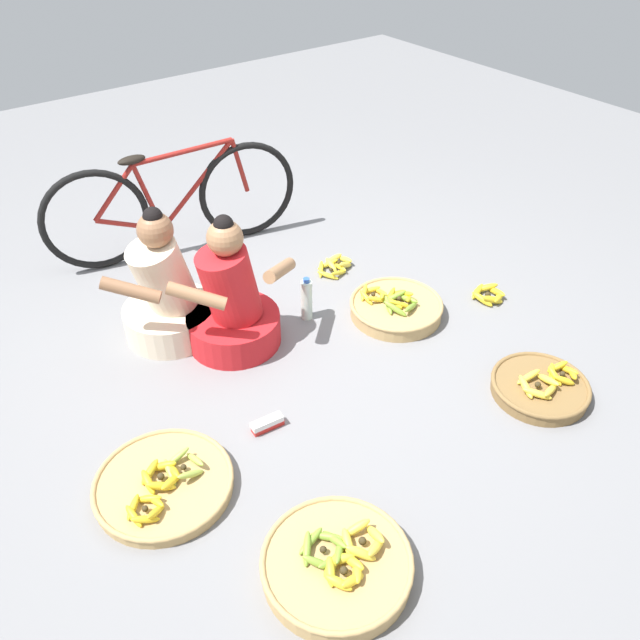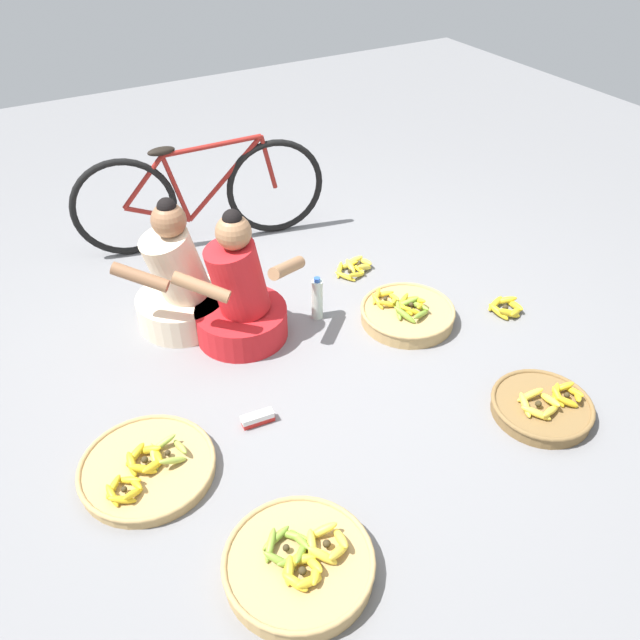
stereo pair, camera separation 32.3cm
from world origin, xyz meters
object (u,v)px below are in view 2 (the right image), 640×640
object	(u,v)px
banana_basket_back_center	(299,564)
vendor_woman_behind	(179,285)
banana_basket_front_right	(147,467)
loose_bananas_front_center	(506,307)
bicycle_leaning	(201,195)
water_bottle	(317,299)
vendor_woman_front	(240,299)
loose_bananas_front_left	(355,267)
banana_basket_near_bicycle	(542,406)
packet_carton_stack	(258,418)
banana_basket_back_right	(407,313)

from	to	relation	value
banana_basket_back_center	vendor_woman_behind	bearing A→B (deg)	84.37
banana_basket_front_right	loose_bananas_front_center	world-z (taller)	banana_basket_front_right
bicycle_leaning	banana_basket_front_right	size ratio (longest dim) A/B	2.72
vendor_woman_behind	water_bottle	size ratio (longest dim) A/B	2.87
vendor_woman_front	bicycle_leaning	bearing A→B (deg)	79.05
banana_basket_front_right	loose_bananas_front_left	size ratio (longest dim) A/B	2.20
banana_basket_front_right	loose_bananas_front_center	xyz separation A→B (m)	(2.25, 0.13, -0.01)
banana_basket_near_bicycle	loose_bananas_front_left	world-z (taller)	banana_basket_near_bicycle
banana_basket_back_center	packet_carton_stack	distance (m)	0.83
banana_basket_front_right	banana_basket_back_right	world-z (taller)	banana_basket_back_right
banana_basket_back_center	banana_basket_back_right	xyz separation A→B (m)	(1.32, 1.12, 0.00)
banana_basket_back_center	banana_basket_front_right	size ratio (longest dim) A/B	0.97
banana_basket_near_bicycle	water_bottle	bearing A→B (deg)	114.91
water_bottle	banana_basket_back_right	bearing A→B (deg)	-33.66
banana_basket_back_right	packet_carton_stack	world-z (taller)	banana_basket_back_right
vendor_woman_behind	banana_basket_back_right	xyz separation A→B (m)	(1.14, -0.65, -0.20)
vendor_woman_front	bicycle_leaning	distance (m)	1.12
banana_basket_near_bicycle	banana_basket_front_right	size ratio (longest dim) A/B	0.81
loose_bananas_front_center	loose_bananas_front_left	world-z (taller)	loose_bananas_front_center
banana_basket_back_center	loose_bananas_front_left	bearing A→B (deg)	52.28
banana_basket_back_right	loose_bananas_front_left	distance (m)	0.61
packet_carton_stack	vendor_woman_behind	bearing A→B (deg)	91.46
banana_basket_front_right	packet_carton_stack	size ratio (longest dim) A/B	3.66
vendor_woman_behind	banana_basket_near_bicycle	size ratio (longest dim) A/B	1.60
banana_basket_near_bicycle	packet_carton_stack	xyz separation A→B (m)	(-1.25, 0.63, -0.02)
banana_basket_front_right	water_bottle	distance (m)	1.40
banana_basket_near_bicycle	banana_basket_back_center	world-z (taller)	banana_basket_back_center
water_bottle	loose_bananas_front_left	bearing A→B (deg)	34.52
banana_basket_front_right	loose_bananas_front_center	size ratio (longest dim) A/B	2.71
bicycle_leaning	water_bottle	world-z (taller)	bicycle_leaning
banana_basket_near_bicycle	vendor_woman_behind	bearing A→B (deg)	128.69
vendor_woman_front	bicycle_leaning	size ratio (longest dim) A/B	0.48
vendor_woman_front	packet_carton_stack	world-z (taller)	vendor_woman_front
banana_basket_near_bicycle	banana_basket_back_center	distance (m)	1.46
bicycle_leaning	banana_basket_back_center	xyz separation A→B (m)	(-0.63, -2.56, -0.30)
vendor_woman_behind	banana_basket_back_right	distance (m)	1.33
vendor_woman_front	loose_bananas_front_left	distance (m)	0.98
vendor_woman_behind	banana_basket_front_right	bearing A→B (deg)	-118.40
packet_carton_stack	loose_bananas_front_left	bearing A→B (deg)	39.15
banana_basket_back_center	water_bottle	xyz separation A→B (m)	(0.87, 1.41, 0.08)
banana_basket_back_center	packet_carton_stack	bearing A→B (deg)	76.10
water_bottle	packet_carton_stack	world-z (taller)	water_bottle
banana_basket_front_right	loose_bananas_front_left	bearing A→B (deg)	29.46
loose_bananas_front_center	packet_carton_stack	world-z (taller)	loose_bananas_front_center
banana_basket_back_center	loose_bananas_front_left	world-z (taller)	banana_basket_back_center
loose_bananas_front_left	packet_carton_stack	world-z (taller)	loose_bananas_front_left
banana_basket_front_right	banana_basket_back_center	bearing A→B (deg)	-64.56
banana_basket_near_bicycle	loose_bananas_front_center	xyz separation A→B (m)	(0.44, 0.73, -0.01)
banana_basket_back_center	water_bottle	size ratio (longest dim) A/B	2.15
vendor_woman_front	loose_bananas_front_center	world-z (taller)	vendor_woman_front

